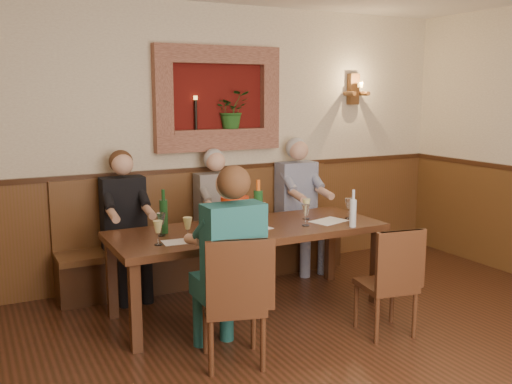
{
  "coord_description": "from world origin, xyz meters",
  "views": [
    {
      "loc": [
        -2.15,
        -2.49,
        1.91
      ],
      "look_at": [
        0.1,
        1.9,
        1.05
      ],
      "focal_mm": 40.0,
      "sensor_mm": 36.0,
      "label": 1
    }
  ],
  "objects_px": {
    "chair_near_right": "(386,303)",
    "person_bench_right": "(300,215)",
    "bench": "(208,248)",
    "person_bench_left": "(127,237)",
    "wine_bottle_green_b": "(164,215)",
    "dining_table": "(248,236)",
    "person_chair_front": "(228,280)",
    "chair_near_left": "(234,327)",
    "spittoon_bucket": "(235,213)",
    "person_bench_mid": "(218,228)",
    "water_bottle": "(353,212)",
    "wine_bottle_green_a": "(258,209)"
  },
  "relations": [
    {
      "from": "dining_table",
      "to": "wine_bottle_green_b",
      "type": "xyz_separation_m",
      "value": [
        -0.71,
        0.15,
        0.23
      ]
    },
    {
      "from": "dining_table",
      "to": "chair_near_right",
      "type": "relative_size",
      "value": 2.72
    },
    {
      "from": "person_bench_left",
      "to": "water_bottle",
      "type": "bearing_deg",
      "value": -35.96
    },
    {
      "from": "person_chair_front",
      "to": "wine_bottle_green_a",
      "type": "distance_m",
      "value": 0.95
    },
    {
      "from": "person_bench_mid",
      "to": "chair_near_right",
      "type": "bearing_deg",
      "value": -69.49
    },
    {
      "from": "person_chair_front",
      "to": "dining_table",
      "type": "bearing_deg",
      "value": 54.95
    },
    {
      "from": "person_chair_front",
      "to": "wine_bottle_green_b",
      "type": "distance_m",
      "value": 0.99
    },
    {
      "from": "spittoon_bucket",
      "to": "wine_bottle_green_b",
      "type": "relative_size",
      "value": 0.75
    },
    {
      "from": "chair_near_left",
      "to": "spittoon_bucket",
      "type": "distance_m",
      "value": 1.17
    },
    {
      "from": "person_bench_mid",
      "to": "water_bottle",
      "type": "distance_m",
      "value": 1.48
    },
    {
      "from": "person_bench_right",
      "to": "water_bottle",
      "type": "bearing_deg",
      "value": -100.02
    },
    {
      "from": "spittoon_bucket",
      "to": "water_bottle",
      "type": "bearing_deg",
      "value": -23.59
    },
    {
      "from": "bench",
      "to": "chair_near_left",
      "type": "relative_size",
      "value": 3.16
    },
    {
      "from": "person_bench_mid",
      "to": "person_bench_right",
      "type": "distance_m",
      "value": 0.97
    },
    {
      "from": "bench",
      "to": "chair_near_right",
      "type": "distance_m",
      "value": 2.05
    },
    {
      "from": "dining_table",
      "to": "chair_near_left",
      "type": "xyz_separation_m",
      "value": [
        -0.55,
        -0.87,
        -0.4
      ]
    },
    {
      "from": "person_bench_mid",
      "to": "person_bench_left",
      "type": "bearing_deg",
      "value": -179.94
    },
    {
      "from": "dining_table",
      "to": "person_bench_right",
      "type": "bearing_deg",
      "value": 38.69
    },
    {
      "from": "wine_bottle_green_a",
      "to": "water_bottle",
      "type": "height_order",
      "value": "wine_bottle_green_a"
    },
    {
      "from": "chair_near_right",
      "to": "person_bench_right",
      "type": "distance_m",
      "value": 1.85
    },
    {
      "from": "person_chair_front",
      "to": "water_bottle",
      "type": "height_order",
      "value": "person_chair_front"
    },
    {
      "from": "chair_near_left",
      "to": "person_chair_front",
      "type": "relative_size",
      "value": 0.67
    },
    {
      "from": "chair_near_right",
      "to": "wine_bottle_green_b",
      "type": "distance_m",
      "value": 1.95
    },
    {
      "from": "person_bench_mid",
      "to": "chair_near_left",
      "type": "bearing_deg",
      "value": -110.14
    },
    {
      "from": "dining_table",
      "to": "water_bottle",
      "type": "distance_m",
      "value": 0.94
    },
    {
      "from": "person_bench_left",
      "to": "chair_near_right",
      "type": "bearing_deg",
      "value": -48.15
    },
    {
      "from": "spittoon_bucket",
      "to": "wine_bottle_green_a",
      "type": "height_order",
      "value": "wine_bottle_green_a"
    },
    {
      "from": "bench",
      "to": "wine_bottle_green_b",
      "type": "relative_size",
      "value": 8.05
    },
    {
      "from": "chair_near_left",
      "to": "person_bench_left",
      "type": "height_order",
      "value": "person_bench_left"
    },
    {
      "from": "person_bench_left",
      "to": "person_bench_mid",
      "type": "height_order",
      "value": "person_bench_left"
    },
    {
      "from": "chair_near_right",
      "to": "person_bench_left",
      "type": "xyz_separation_m",
      "value": [
        -1.61,
        1.8,
        0.31
      ]
    },
    {
      "from": "chair_near_left",
      "to": "wine_bottle_green_b",
      "type": "bearing_deg",
      "value": 115.39
    },
    {
      "from": "bench",
      "to": "person_bench_mid",
      "type": "bearing_deg",
      "value": -53.42
    },
    {
      "from": "spittoon_bucket",
      "to": "water_bottle",
      "type": "xyz_separation_m",
      "value": [
        0.95,
        -0.41,
        -0.01
      ]
    },
    {
      "from": "bench",
      "to": "person_chair_front",
      "type": "xyz_separation_m",
      "value": [
        -0.55,
        -1.72,
        0.26
      ]
    },
    {
      "from": "spittoon_bucket",
      "to": "wine_bottle_green_a",
      "type": "xyz_separation_m",
      "value": [
        0.16,
        -0.14,
        0.04
      ]
    },
    {
      "from": "person_bench_right",
      "to": "person_chair_front",
      "type": "distance_m",
      "value": 2.27
    },
    {
      "from": "wine_bottle_green_b",
      "to": "water_bottle",
      "type": "xyz_separation_m",
      "value": [
        1.54,
        -0.54,
        -0.02
      ]
    },
    {
      "from": "chair_near_right",
      "to": "water_bottle",
      "type": "distance_m",
      "value": 0.85
    },
    {
      "from": "dining_table",
      "to": "spittoon_bucket",
      "type": "relative_size",
      "value": 8.57
    },
    {
      "from": "chair_near_left",
      "to": "person_bench_mid",
      "type": "xyz_separation_m",
      "value": [
        0.63,
        1.71,
        0.28
      ]
    },
    {
      "from": "person_bench_left",
      "to": "bench",
      "type": "bearing_deg",
      "value": 6.91
    },
    {
      "from": "spittoon_bucket",
      "to": "wine_bottle_green_a",
      "type": "bearing_deg",
      "value": -40.89
    },
    {
      "from": "person_bench_mid",
      "to": "wine_bottle_green_a",
      "type": "xyz_separation_m",
      "value": [
        -0.04,
        -0.95,
        0.37
      ]
    },
    {
      "from": "chair_near_right",
      "to": "spittoon_bucket",
      "type": "bearing_deg",
      "value": 140.39
    },
    {
      "from": "chair_near_right",
      "to": "dining_table",
      "type": "bearing_deg",
      "value": 137.03
    },
    {
      "from": "chair_near_left",
      "to": "person_bench_left",
      "type": "xyz_separation_m",
      "value": [
        -0.31,
        1.71,
        0.29
      ]
    },
    {
      "from": "water_bottle",
      "to": "wine_bottle_green_b",
      "type": "bearing_deg",
      "value": 160.81
    },
    {
      "from": "wine_bottle_green_b",
      "to": "person_bench_right",
      "type": "bearing_deg",
      "value": 21.36
    },
    {
      "from": "person_chair_front",
      "to": "chair_near_left",
      "type": "bearing_deg",
      "value": -93.34
    }
  ]
}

